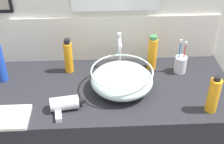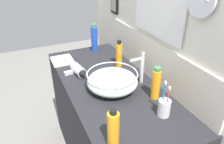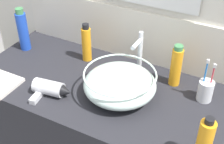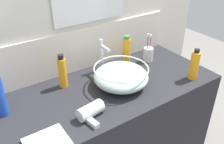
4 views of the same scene
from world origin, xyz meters
The scene contains 9 objects.
vanity_counter centered at (0.00, 0.00, 0.42)m, with size 1.35×0.60×0.84m, color #232328.
glass_bowl_sink centered at (0.07, -0.02, 0.91)m, with size 0.33×0.33×0.12m.
faucet centered at (0.07, 0.19, 0.97)m, with size 0.02×0.10×0.22m.
hair_drier centered at (-0.21, -0.16, 0.87)m, with size 0.19×0.15×0.07m.
toothbrush_cup centered at (0.42, 0.13, 0.89)m, with size 0.07×0.07×0.21m.
shampoo_bottle centered at (0.26, 0.18, 0.94)m, with size 0.05×0.05×0.21m.
soap_dispenser centered at (0.49, -0.21, 0.94)m, with size 0.06×0.06×0.20m.
lotion_bottle centered at (-0.22, 0.17, 0.94)m, with size 0.05×0.05×0.21m.
hand_towel centered at (-0.48, -0.22, 0.85)m, with size 0.19×0.17×0.02m, color silver.
Camera 1 is at (-0.05, -1.34, 1.87)m, focal length 50.00 mm.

